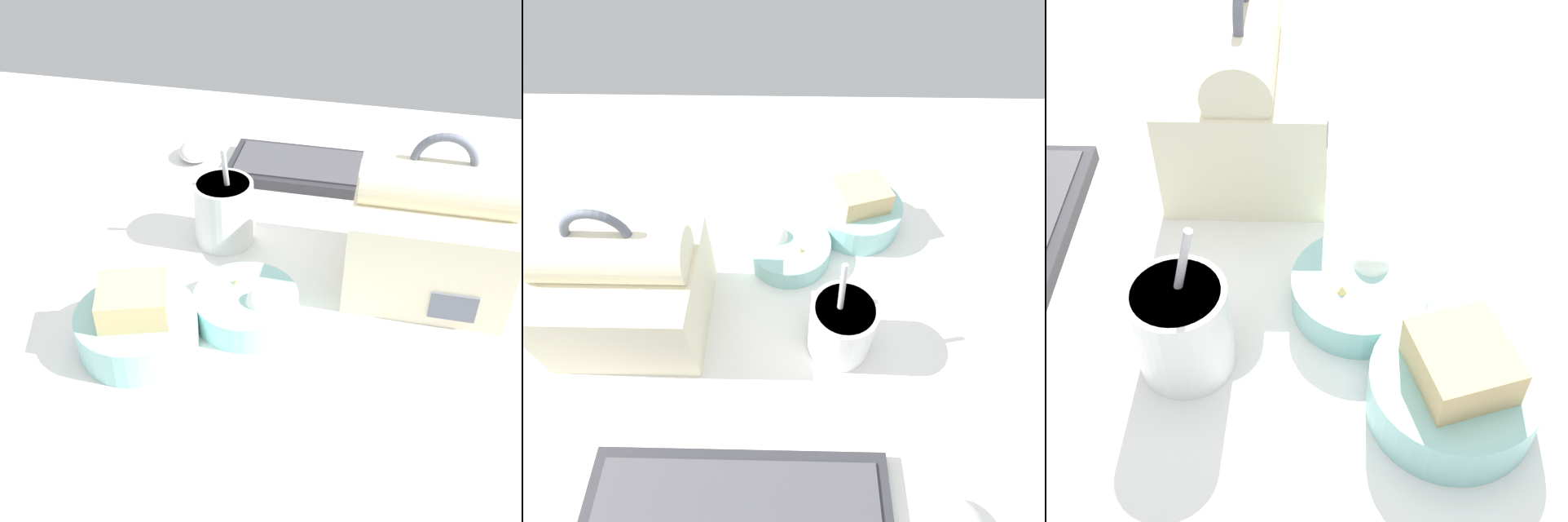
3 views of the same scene
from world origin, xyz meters
The scene contains 5 objects.
desk_surface centered at (0.00, 0.00, 1.00)cm, with size 140.00×110.00×2.00cm.
lunch_bag centered at (19.39, 3.49, 9.66)cm, with size 19.08×16.67×21.00cm.
soup_cup centered at (-7.65, 6.91, 6.78)cm, with size 8.08×8.08×15.19cm.
bento_bowl_sandwich centered at (-11.97, -15.00, 5.16)cm, with size 13.68×13.68×8.48cm.
bento_bowl_snacks centered at (-1.05, -7.91, 3.97)cm, with size 12.48×12.48×5.25cm.
Camera 3 is at (-43.99, -4.13, 53.47)cm, focal length 50.00 mm.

